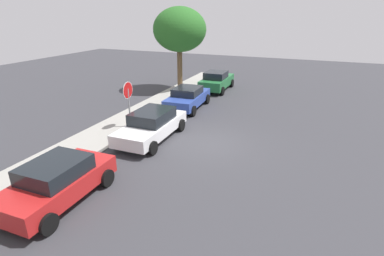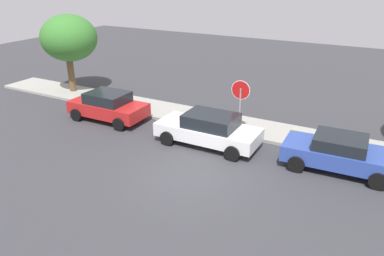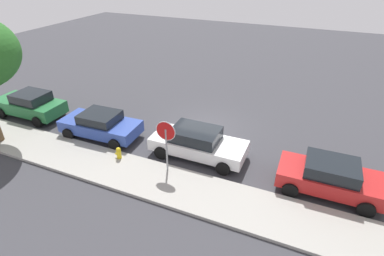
{
  "view_description": "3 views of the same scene",
  "coord_description": "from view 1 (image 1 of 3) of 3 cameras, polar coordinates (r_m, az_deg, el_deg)",
  "views": [
    {
      "loc": [
        -12.45,
        -4.36,
        5.91
      ],
      "look_at": [
        -0.2,
        0.7,
        0.73
      ],
      "focal_mm": 28.0,
      "sensor_mm": 36.0,
      "label": 1
    },
    {
      "loc": [
        5.89,
        -10.69,
        7.08
      ],
      "look_at": [
        -0.96,
        1.94,
        0.98
      ],
      "focal_mm": 35.0,
      "sensor_mm": 36.0,
      "label": 2
    },
    {
      "loc": [
        -5.0,
        13.64,
        8.35
      ],
      "look_at": [
        0.17,
        1.7,
        0.83
      ],
      "focal_mm": 28.0,
      "sensor_mm": 36.0,
      "label": 3
    }
  ],
  "objects": [
    {
      "name": "ground_plane",
      "position": [
        14.45,
        2.87,
        -2.84
      ],
      "size": [
        60.0,
        60.0,
        0.0
      ],
      "primitive_type": "plane",
      "color": "#38383D"
    },
    {
      "name": "stop_sign",
      "position": [
        15.91,
        -12.02,
        5.86
      ],
      "size": [
        0.88,
        0.08,
        2.57
      ],
      "color": "gray",
      "rests_on": "ground_plane"
    },
    {
      "name": "parked_car_white",
      "position": [
        14.77,
        -7.68,
        0.62
      ],
      "size": [
        4.49,
        2.02,
        1.44
      ],
      "color": "white",
      "rests_on": "ground_plane"
    },
    {
      "name": "parked_car_red",
      "position": [
        10.83,
        -24.29,
        -9.22
      ],
      "size": [
        3.97,
        2.04,
        1.45
      ],
      "color": "red",
      "rests_on": "ground_plane"
    },
    {
      "name": "street_tree_mid_block",
      "position": [
        23.77,
        -2.35,
        18.17
      ],
      "size": [
        4.02,
        4.02,
        6.29
      ],
      "color": "brown",
      "rests_on": "ground_plane"
    },
    {
      "name": "sidewalk_curb",
      "position": [
        16.75,
        -14.13,
        0.25
      ],
      "size": [
        32.0,
        2.33,
        0.14
      ],
      "primitive_type": "cube",
      "color": "#9E9B93",
      "rests_on": "ground_plane"
    },
    {
      "name": "fire_hydrant",
      "position": [
        18.37,
        -7.64,
        3.56
      ],
      "size": [
        0.3,
        0.22,
        0.72
      ],
      "color": "gold",
      "rests_on": "ground_plane"
    },
    {
      "name": "parked_car_green",
      "position": [
        24.18,
        4.71,
        8.98
      ],
      "size": [
        4.21,
        2.02,
        1.52
      ],
      "color": "#236B38",
      "rests_on": "ground_plane"
    },
    {
      "name": "parked_car_blue",
      "position": [
        19.46,
        -0.84,
        5.83
      ],
      "size": [
        4.21,
        2.13,
        1.38
      ],
      "color": "#2D479E",
      "rests_on": "ground_plane"
    }
  ]
}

